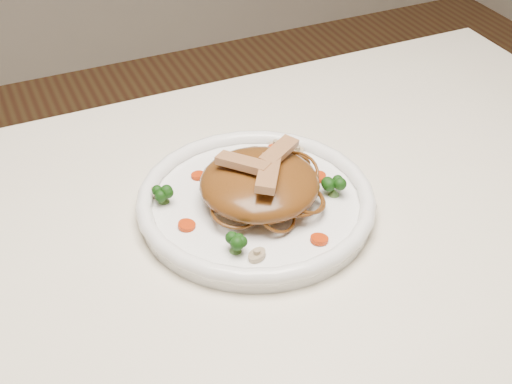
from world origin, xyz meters
name	(u,v)px	position (x,y,z in m)	size (l,w,h in m)	color
table	(262,314)	(0.00, 0.00, 0.65)	(1.20, 0.80, 0.75)	white
plate	(256,206)	(0.03, 0.07, 0.76)	(0.29, 0.29, 0.02)	white
noodle_mound	(259,183)	(0.03, 0.07, 0.79)	(0.14, 0.14, 0.05)	brown
chicken_a	(279,152)	(0.06, 0.08, 0.82)	(0.06, 0.02, 0.01)	tan
chicken_b	(243,163)	(0.01, 0.08, 0.82)	(0.07, 0.02, 0.01)	tan
chicken_c	(268,174)	(0.03, 0.05, 0.82)	(0.07, 0.02, 0.01)	tan
broccoli_0	(282,152)	(0.09, 0.14, 0.78)	(0.02, 0.02, 0.03)	#113E0D
broccoli_1	(163,192)	(-0.08, 0.12, 0.78)	(0.02, 0.02, 0.03)	#113E0D
broccoli_2	(235,241)	(-0.03, 0.00, 0.78)	(0.02, 0.02, 0.03)	#113E0D
broccoli_3	(335,184)	(0.12, 0.05, 0.78)	(0.03, 0.03, 0.03)	#113E0D
carrot_0	(276,150)	(0.09, 0.16, 0.77)	(0.02, 0.02, 0.01)	#C12E07
carrot_1	(187,225)	(-0.07, 0.06, 0.77)	(0.02, 0.02, 0.01)	#C12E07
carrot_2	(317,177)	(0.11, 0.08, 0.77)	(0.02, 0.02, 0.01)	#C12E07
carrot_3	(198,176)	(-0.02, 0.15, 0.77)	(0.02, 0.02, 0.01)	#C12E07
carrot_4	(319,239)	(0.06, -0.02, 0.77)	(0.02, 0.02, 0.01)	#C12E07
mushroom_0	(257,255)	(-0.01, -0.02, 0.77)	(0.02, 0.02, 0.01)	#B9A98B
mushroom_1	(297,151)	(0.12, 0.15, 0.77)	(0.02, 0.02, 0.01)	#B9A98B
mushroom_2	(154,194)	(-0.08, 0.14, 0.77)	(0.02, 0.02, 0.01)	#B9A98B
mushroom_3	(275,146)	(0.10, 0.17, 0.77)	(0.02, 0.02, 0.01)	#B9A98B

